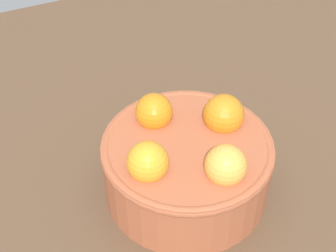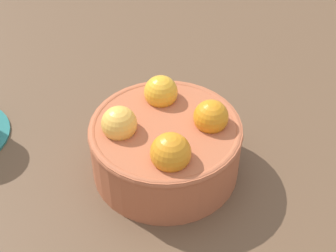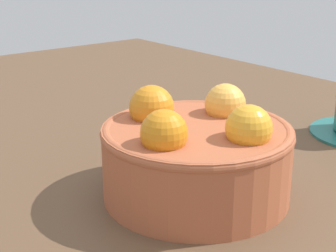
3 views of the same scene
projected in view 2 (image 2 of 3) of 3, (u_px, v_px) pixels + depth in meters
ground_plane at (166, 182)px, 57.58cm from camera, size 142.04×88.80×4.61cm
terracotta_bowl at (166, 143)px, 53.44cm from camera, size 16.14×16.14×9.08cm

